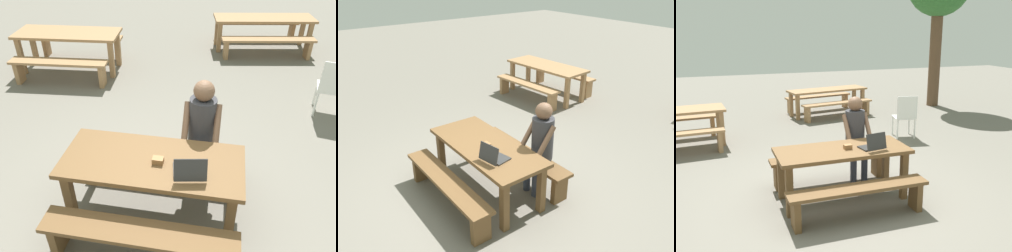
{
  "view_description": "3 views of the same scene",
  "coord_description": "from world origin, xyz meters",
  "views": [
    {
      "loc": [
        0.6,
        -2.48,
        2.88
      ],
      "look_at": [
        0.11,
        0.25,
        0.98
      ],
      "focal_mm": 35.84,
      "sensor_mm": 36.0,
      "label": 1
    },
    {
      "loc": [
        3.41,
        -2.23,
        2.94
      ],
      "look_at": [
        0.11,
        0.25,
        0.98
      ],
      "focal_mm": 36.7,
      "sensor_mm": 36.0,
      "label": 2
    },
    {
      "loc": [
        -1.63,
        -4.68,
        2.35
      ],
      "look_at": [
        0.11,
        0.25,
        0.98
      ],
      "focal_mm": 40.74,
      "sensor_mm": 36.0,
      "label": 3
    }
  ],
  "objects": [
    {
      "name": "picnic_table_front",
      "position": [
        0.0,
        0.0,
        0.62
      ],
      "size": [
        1.81,
        0.79,
        0.73
      ],
      "color": "brown",
      "rests_on": "ground"
    },
    {
      "name": "person_seated",
      "position": [
        0.43,
        0.6,
        0.77
      ],
      "size": [
        0.41,
        0.41,
        1.32
      ],
      "color": "#333847",
      "rests_on": "ground"
    },
    {
      "name": "bench_mid_north",
      "position": [
        -2.43,
        3.97,
        0.34
      ],
      "size": [
        1.78,
        0.45,
        0.46
      ],
      "rotation": [
        0.0,
        0.0,
        0.08
      ],
      "color": "#9E754C",
      "rests_on": "ground"
    },
    {
      "name": "small_pouch",
      "position": [
        0.07,
        -0.04,
        0.76
      ],
      "size": [
        0.11,
        0.08,
        0.06
      ],
      "color": "olive",
      "rests_on": "picnic_table_front"
    },
    {
      "name": "picnic_table_mid",
      "position": [
        -2.38,
        3.33,
        0.65
      ],
      "size": [
        2.02,
        0.93,
        0.76
      ],
      "rotation": [
        0.0,
        0.0,
        0.08
      ],
      "color": "#9E754C",
      "rests_on": "ground"
    },
    {
      "name": "bench_far",
      "position": [
        0.0,
        0.63,
        0.33
      ],
      "size": [
        1.81,
        0.3,
        0.43
      ],
      "color": "brown",
      "rests_on": "ground"
    },
    {
      "name": "bench_mid_south",
      "position": [
        -2.32,
        2.69,
        0.34
      ],
      "size": [
        1.78,
        0.45,
        0.46
      ],
      "rotation": [
        0.0,
        0.0,
        0.08
      ],
      "color": "#9E754C",
      "rests_on": "ground"
    },
    {
      "name": "ground_plane",
      "position": [
        0.0,
        0.0,
        0.0
      ],
      "size": [
        30.0,
        30.0,
        0.0
      ],
      "primitive_type": "plane",
      "color": "slate"
    },
    {
      "name": "bench_near",
      "position": [
        0.0,
        -0.63,
        0.33
      ],
      "size": [
        1.81,
        0.3,
        0.43
      ],
      "color": "brown",
      "rests_on": "ground"
    },
    {
      "name": "laptop",
      "position": [
        0.39,
        -0.15,
        0.79
      ],
      "size": [
        0.35,
        0.33,
        0.24
      ],
      "rotation": [
        0.0,
        0.0,
        3.32
      ],
      "color": "#2D2D2D",
      "rests_on": "picnic_table_front"
    }
  ]
}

